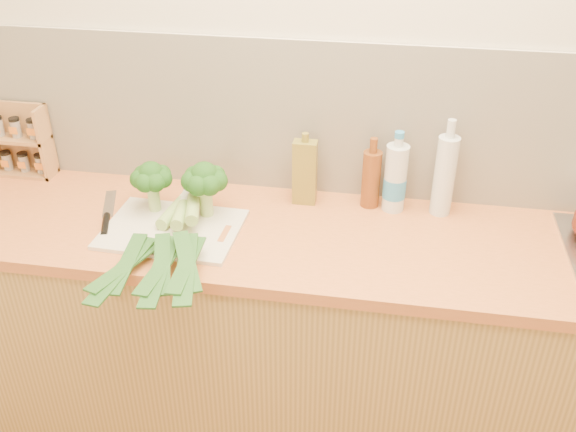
# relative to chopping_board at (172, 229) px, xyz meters

# --- Properties ---
(room_shell) EXTENTS (3.50, 3.50, 3.50)m
(room_shell) POSITION_rel_chopping_board_xyz_m (0.50, 0.35, 0.26)
(room_shell) COLOR beige
(room_shell) RESTS_ON ground
(counter) EXTENTS (3.20, 0.62, 0.90)m
(counter) POSITION_rel_chopping_board_xyz_m (0.50, 0.06, -0.46)
(counter) COLOR tan
(counter) RESTS_ON ground
(chopping_board) EXTENTS (0.44, 0.33, 0.01)m
(chopping_board) POSITION_rel_chopping_board_xyz_m (0.00, 0.00, 0.00)
(chopping_board) COLOR white
(chopping_board) RESTS_ON counter
(broccoli_left) EXTENTS (0.14, 0.14, 0.18)m
(broccoli_left) POSITION_rel_chopping_board_xyz_m (-0.09, 0.10, 0.13)
(broccoli_left) COLOR #A7C975
(broccoli_left) RESTS_ON chopping_board
(broccoli_right) EXTENTS (0.15, 0.15, 0.19)m
(broccoli_right) POSITION_rel_chopping_board_xyz_m (0.09, 0.10, 0.14)
(broccoli_right) COLOR #A7C975
(broccoli_right) RESTS_ON chopping_board
(leek_front) EXTENTS (0.15, 0.70, 0.04)m
(leek_front) POSITION_rel_chopping_board_xyz_m (-0.02, -0.02, 0.03)
(leek_front) COLOR white
(leek_front) RESTS_ON chopping_board
(leek_mid) EXTENTS (0.14, 0.64, 0.04)m
(leek_mid) POSITION_rel_chopping_board_xyz_m (0.04, -0.07, 0.05)
(leek_mid) COLOR white
(leek_mid) RESTS_ON chopping_board
(leek_back) EXTENTS (0.22, 0.69, 0.04)m
(leek_back) POSITION_rel_chopping_board_xyz_m (0.08, -0.04, 0.07)
(leek_back) COLOR white
(leek_back) RESTS_ON chopping_board
(chefs_knife) EXTENTS (0.13, 0.30, 0.02)m
(chefs_knife) POSITION_rel_chopping_board_xyz_m (-0.23, 0.02, 0.00)
(chefs_knife) COLOR silver
(chefs_knife) RESTS_ON counter
(spice_rack) EXTENTS (0.23, 0.09, 0.27)m
(spice_rack) POSITION_rel_chopping_board_xyz_m (-0.67, 0.30, 0.11)
(spice_rack) COLOR #B47A4D
(spice_rack) RESTS_ON counter
(oil_tin) EXTENTS (0.08, 0.05, 0.26)m
(oil_tin) POSITION_rel_chopping_board_xyz_m (0.39, 0.26, 0.11)
(oil_tin) COLOR olive
(oil_tin) RESTS_ON counter
(glass_bottle) EXTENTS (0.07, 0.07, 0.34)m
(glass_bottle) POSITION_rel_chopping_board_xyz_m (0.85, 0.27, 0.14)
(glass_bottle) COLOR silver
(glass_bottle) RESTS_ON counter
(amber_bottle) EXTENTS (0.06, 0.06, 0.25)m
(amber_bottle) POSITION_rel_chopping_board_xyz_m (0.62, 0.28, 0.10)
(amber_bottle) COLOR brown
(amber_bottle) RESTS_ON counter
(water_bottle) EXTENTS (0.08, 0.08, 0.26)m
(water_bottle) POSITION_rel_chopping_board_xyz_m (0.70, 0.26, 0.10)
(water_bottle) COLOR silver
(water_bottle) RESTS_ON counter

